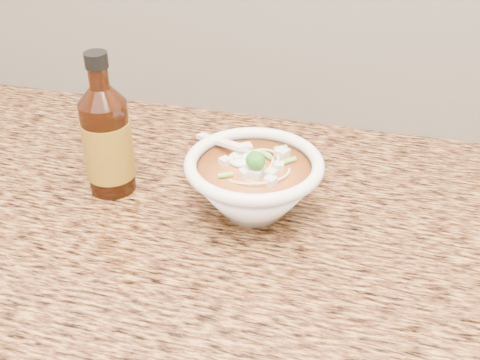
# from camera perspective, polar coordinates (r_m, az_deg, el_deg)

# --- Properties ---
(counter_slab) EXTENTS (4.00, 0.68, 0.04)m
(counter_slab) POSITION_cam_1_polar(r_m,az_deg,el_deg) (0.86, 7.57, -5.55)
(counter_slab) COLOR #A1773B
(counter_slab) RESTS_ON cabinet
(soup_bowl) EXTENTS (0.20, 0.19, 0.11)m
(soup_bowl) POSITION_cam_1_polar(r_m,az_deg,el_deg) (0.84, 1.31, -0.45)
(soup_bowl) COLOR white
(soup_bowl) RESTS_ON counter_slab
(hot_sauce_bottle) EXTENTS (0.08, 0.08, 0.22)m
(hot_sauce_bottle) POSITION_cam_1_polar(r_m,az_deg,el_deg) (0.89, -12.47, 3.64)
(hot_sauce_bottle) COLOR #3D1708
(hot_sauce_bottle) RESTS_ON counter_slab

